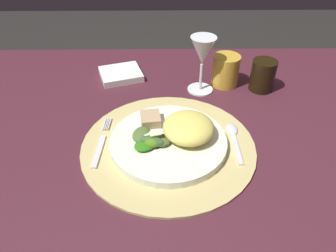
# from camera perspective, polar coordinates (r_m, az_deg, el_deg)

# --- Properties ---
(dining_table) EXTENTS (1.35, 0.97, 0.71)m
(dining_table) POSITION_cam_1_polar(r_m,az_deg,el_deg) (0.84, 3.92, -9.18)
(dining_table) COLOR #451D28
(dining_table) RESTS_ON ground
(placemat) EXTENTS (0.39, 0.39, 0.01)m
(placemat) POSITION_cam_1_polar(r_m,az_deg,el_deg) (0.72, 0.05, -3.51)
(placemat) COLOR tan
(placemat) RESTS_ON dining_table
(dinner_plate) EXTENTS (0.26, 0.26, 0.02)m
(dinner_plate) POSITION_cam_1_polar(r_m,az_deg,el_deg) (0.72, 0.05, -2.81)
(dinner_plate) COLOR silver
(dinner_plate) RESTS_ON placemat
(pasta_serving) EXTENTS (0.12, 0.12, 0.05)m
(pasta_serving) POSITION_cam_1_polar(r_m,az_deg,el_deg) (0.70, 3.65, -0.29)
(pasta_serving) COLOR #E1D25E
(pasta_serving) RESTS_ON dinner_plate
(salad_greens) EXTENTS (0.10, 0.09, 0.03)m
(salad_greens) POSITION_cam_1_polar(r_m,az_deg,el_deg) (0.69, -3.27, -2.43)
(salad_greens) COLOR #38582B
(salad_greens) RESTS_ON dinner_plate
(bread_piece) EXTENTS (0.05, 0.06, 0.02)m
(bread_piece) POSITION_cam_1_polar(r_m,az_deg,el_deg) (0.75, -3.11, 1.25)
(bread_piece) COLOR tan
(bread_piece) RESTS_ON dinner_plate
(fork) EXTENTS (0.02, 0.17, 0.00)m
(fork) POSITION_cam_1_polar(r_m,az_deg,el_deg) (0.74, -11.80, -3.09)
(fork) COLOR silver
(fork) RESTS_ON placemat
(spoon) EXTENTS (0.03, 0.14, 0.01)m
(spoon) POSITION_cam_1_polar(r_m,az_deg,el_deg) (0.76, 11.54, -1.67)
(spoon) COLOR silver
(spoon) RESTS_ON placemat
(napkin) EXTENTS (0.14, 0.14, 0.02)m
(napkin) POSITION_cam_1_polar(r_m,az_deg,el_deg) (0.99, -8.37, 9.10)
(napkin) COLOR white
(napkin) RESTS_ON dining_table
(wine_glass) EXTENTS (0.07, 0.07, 0.16)m
(wine_glass) POSITION_cam_1_polar(r_m,az_deg,el_deg) (0.87, 6.16, 12.67)
(wine_glass) COLOR silver
(wine_glass) RESTS_ON dining_table
(amber_tumbler) EXTENTS (0.08, 0.08, 0.09)m
(amber_tumbler) POSITION_cam_1_polar(r_m,az_deg,el_deg) (0.94, 10.19, 9.69)
(amber_tumbler) COLOR gold
(amber_tumbler) RESTS_ON dining_table
(dark_tumbler) EXTENTS (0.07, 0.07, 0.09)m
(dark_tumbler) POSITION_cam_1_polar(r_m,az_deg,el_deg) (0.94, 16.47, 8.61)
(dark_tumbler) COLOR black
(dark_tumbler) RESTS_ON dining_table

